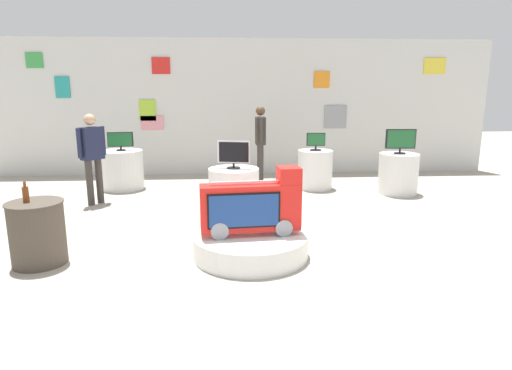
# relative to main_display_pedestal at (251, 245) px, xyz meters

# --- Properties ---
(ground_plane) EXTENTS (30.00, 30.00, 0.00)m
(ground_plane) POSITION_rel_main_display_pedestal_xyz_m (0.08, -0.00, -0.14)
(ground_plane) COLOR #A8A091
(back_wall_display) EXTENTS (11.90, 0.13, 3.16)m
(back_wall_display) POSITION_rel_main_display_pedestal_xyz_m (0.07, 5.39, 1.44)
(back_wall_display) COLOR silver
(back_wall_display) RESTS_ON ground
(main_display_pedestal) EXTENTS (1.43, 1.43, 0.28)m
(main_display_pedestal) POSITION_rel_main_display_pedestal_xyz_m (0.00, 0.00, 0.00)
(main_display_pedestal) COLOR silver
(main_display_pedestal) RESTS_ON ground
(novelty_firetruck_tv) EXTENTS (1.24, 0.42, 0.83)m
(novelty_firetruck_tv) POSITION_rel_main_display_pedestal_xyz_m (0.02, -0.00, 0.48)
(novelty_firetruck_tv) COLOR gray
(novelty_firetruck_tv) RESTS_ON main_display_pedestal
(display_pedestal_left_rear) EXTENTS (0.71, 0.71, 0.79)m
(display_pedestal_left_rear) POSITION_rel_main_display_pedestal_xyz_m (1.52, 3.65, 0.26)
(display_pedestal_left_rear) COLOR silver
(display_pedestal_left_rear) RESTS_ON ground
(tv_on_left_rear) EXTENTS (0.38, 0.22, 0.36)m
(tv_on_left_rear) POSITION_rel_main_display_pedestal_xyz_m (1.52, 3.64, 0.84)
(tv_on_left_rear) COLOR black
(tv_on_left_rear) RESTS_ON display_pedestal_left_rear
(display_pedestal_center_rear) EXTENTS (0.76, 0.76, 0.79)m
(display_pedestal_center_rear) POSITION_rel_main_display_pedestal_xyz_m (3.06, 3.10, 0.26)
(display_pedestal_center_rear) COLOR silver
(display_pedestal_center_rear) RESTS_ON ground
(tv_on_center_rear) EXTENTS (0.59, 0.22, 0.48)m
(tv_on_center_rear) POSITION_rel_main_display_pedestal_xyz_m (3.06, 3.10, 0.92)
(tv_on_center_rear) COLOR black
(tv_on_center_rear) RESTS_ON display_pedestal_center_rear
(display_pedestal_right_rear) EXTENTS (0.85, 0.85, 0.79)m
(display_pedestal_right_rear) POSITION_rel_main_display_pedestal_xyz_m (-2.45, 3.88, 0.26)
(display_pedestal_right_rear) COLOR silver
(display_pedestal_right_rear) RESTS_ON ground
(tv_on_right_rear) EXTENTS (0.51, 0.18, 0.38)m
(tv_on_right_rear) POSITION_rel_main_display_pedestal_xyz_m (-2.45, 3.88, 0.86)
(tv_on_right_rear) COLOR black
(tv_on_right_rear) RESTS_ON display_pedestal_right_rear
(display_pedestal_far_right) EXTENTS (0.81, 0.81, 0.79)m
(display_pedestal_far_right) POSITION_rel_main_display_pedestal_xyz_m (-0.18, 1.71, 0.26)
(display_pedestal_far_right) COLOR silver
(display_pedestal_far_right) RESTS_ON ground
(tv_on_far_right) EXTENTS (0.51, 0.21, 0.44)m
(tv_on_far_right) POSITION_rel_main_display_pedestal_xyz_m (-0.18, 1.70, 0.89)
(tv_on_far_right) COLOR black
(tv_on_far_right) RESTS_ON display_pedestal_far_right
(side_table_round) EXTENTS (0.64, 0.64, 0.76)m
(side_table_round) POSITION_rel_main_display_pedestal_xyz_m (-2.51, -0.08, 0.25)
(side_table_round) COLOR #4C4238
(side_table_round) RESTS_ON ground
(bottle_on_side_table) EXTENTS (0.07, 0.07, 0.24)m
(bottle_on_side_table) POSITION_rel_main_display_pedestal_xyz_m (-2.60, -0.08, 0.71)
(bottle_on_side_table) COLOR brown
(bottle_on_side_table) RESTS_ON side_table_round
(shopper_browsing_near_truck) EXTENTS (0.39, 0.46, 1.61)m
(shopper_browsing_near_truck) POSITION_rel_main_display_pedestal_xyz_m (-2.66, 2.67, 0.80)
(shopper_browsing_near_truck) COLOR #38332D
(shopper_browsing_near_truck) RESTS_ON ground
(shopper_browsing_rear) EXTENTS (0.21, 0.56, 1.67)m
(shopper_browsing_rear) POSITION_rel_main_display_pedestal_xyz_m (0.43, 4.23, 0.84)
(shopper_browsing_rear) COLOR #38332D
(shopper_browsing_rear) RESTS_ON ground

